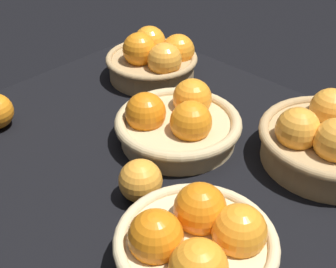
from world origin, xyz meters
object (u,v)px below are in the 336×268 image
at_px(basket_center, 177,122).
at_px(basket_near_right, 196,246).
at_px(basket_far_left, 154,59).
at_px(loose_orange_front_gap, 141,181).
at_px(basket_far_right, 333,139).

distance_m(basket_center, basket_near_right, 0.31).
distance_m(basket_far_left, loose_orange_front_gap, 0.42).
xyz_separation_m(basket_center, basket_near_right, (0.23, -0.21, 0.01)).
height_order(basket_near_right, basket_far_right, basket_far_right).
bearing_deg(basket_far_right, basket_near_right, -92.56).
relative_size(basket_center, basket_far_left, 1.12).
bearing_deg(basket_near_right, basket_far_right, 87.44).
bearing_deg(basket_center, loose_orange_front_gap, -66.33).
height_order(basket_far_left, basket_far_right, basket_far_right).
distance_m(basket_center, basket_far_left, 0.26).
bearing_deg(basket_near_right, basket_far_left, 140.86).
relative_size(basket_near_right, basket_far_right, 0.87).
height_order(basket_center, basket_far_left, basket_far_left).
relative_size(basket_far_left, basket_far_right, 0.84).
distance_m(basket_center, basket_far_right, 0.28).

